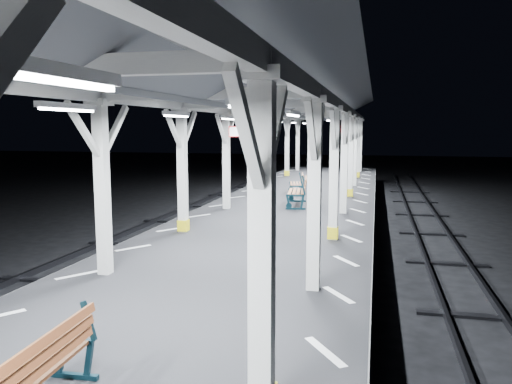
% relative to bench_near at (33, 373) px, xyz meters
% --- Properties ---
extents(ground, '(120.00, 120.00, 0.00)m').
position_rel_bench_near_xyz_m(ground, '(0.09, 6.55, -1.49)').
color(ground, black).
rests_on(ground, ground).
extents(platform, '(6.00, 50.00, 1.00)m').
position_rel_bench_near_xyz_m(platform, '(0.09, 6.55, -0.99)').
color(platform, black).
rests_on(platform, ground).
extents(hazard_stripes_left, '(1.00, 48.00, 0.01)m').
position_rel_bench_near_xyz_m(hazard_stripes_left, '(-2.36, 6.55, -0.49)').
color(hazard_stripes_left, silver).
rests_on(hazard_stripes_left, platform).
extents(hazard_stripes_right, '(1.00, 48.00, 0.01)m').
position_rel_bench_near_xyz_m(hazard_stripes_right, '(2.54, 6.55, -0.49)').
color(hazard_stripes_right, silver).
rests_on(hazard_stripes_right, platform).
extents(track_left, '(2.20, 60.00, 0.16)m').
position_rel_bench_near_xyz_m(track_left, '(-4.91, 6.55, -1.41)').
color(track_left, '#2D2D33').
rests_on(track_left, ground).
extents(track_right, '(2.20, 60.00, 0.16)m').
position_rel_bench_near_xyz_m(track_right, '(5.09, 6.55, -1.41)').
color(track_right, '#2D2D33').
rests_on(track_right, ground).
extents(canopy, '(5.40, 49.00, 4.65)m').
position_rel_bench_near_xyz_m(canopy, '(0.09, 6.53, 3.06)').
color(canopy, silver).
rests_on(canopy, platform).
extents(bench_near, '(0.75, 1.74, 0.92)m').
position_rel_bench_near_xyz_m(bench_near, '(0.00, 0.00, 0.00)').
color(bench_near, '#0B242E').
rests_on(bench_near, platform).
extents(bench_mid, '(0.93, 1.96, 1.02)m').
position_rel_bench_near_xyz_m(bench_mid, '(0.45, 13.80, 0.05)').
color(bench_mid, '#0B242E').
rests_on(bench_mid, platform).
extents(bench_far, '(0.86, 1.67, 0.86)m').
position_rel_bench_near_xyz_m(bench_far, '(-0.09, 17.00, -0.03)').
color(bench_far, '#0B242E').
rests_on(bench_far, platform).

